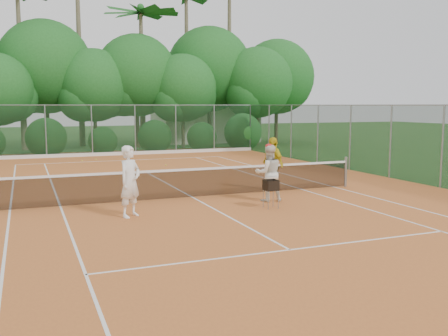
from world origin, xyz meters
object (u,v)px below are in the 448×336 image
Objects in this scene: player_center_grp at (269,173)px; player_white at (130,181)px; ball_hopper at (271,186)px; player_yellow at (273,164)px.

player_white is at bearing -172.17° from player_center_grp.
player_center_grp is 1.11m from ball_hopper.
player_yellow is (1.06, 1.76, 0.05)m from player_center_grp.
player_yellow is 3.15m from ball_hopper.
ball_hopper is (4.02, -0.39, -0.30)m from player_white.
player_white is 6.00m from player_yellow.
player_yellow is (5.51, 2.37, -0.02)m from player_white.
player_center_grp is 2.16× the size of ball_hopper.
player_white is 1.02× the size of player_yellow.
ball_hopper is (-1.49, -2.76, -0.28)m from player_yellow.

